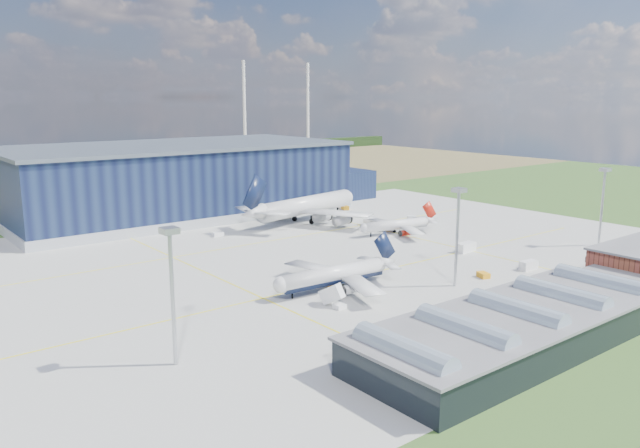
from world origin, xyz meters
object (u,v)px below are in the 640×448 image
(airliner_navy, at_px, (333,266))
(airstair, at_px, (332,298))
(light_mast_center, at_px, (458,221))
(gse_van_c, at_px, (528,265))
(light_mast_east, at_px, (603,194))
(gse_cart_a, at_px, (412,218))
(gse_tug_b, at_px, (483,275))
(airliner_red, at_px, (396,220))
(gse_cart_b, at_px, (218,234))
(gse_van_a, at_px, (466,247))
(gse_tug_a, at_px, (329,282))
(gse_tug_c, at_px, (345,208))
(light_mast_west, at_px, (171,274))
(car_a, at_px, (540,298))
(airliner_widebody, at_px, (306,196))
(hangar, at_px, (183,182))
(gse_van_b, at_px, (371,222))

(airliner_navy, bearing_deg, airstair, 52.60)
(light_mast_center, relative_size, gse_van_c, 4.72)
(light_mast_east, distance_m, gse_cart_a, 65.48)
(gse_tug_b, bearing_deg, gse_van_c, 10.27)
(airliner_navy, bearing_deg, airliner_red, -144.98)
(gse_cart_b, bearing_deg, gse_van_a, -135.86)
(gse_tug_a, height_order, gse_tug_c, gse_tug_a)
(light_mast_center, xyz_separation_m, gse_tug_c, (45.19, 92.00, -14.65))
(light_mast_center, bearing_deg, gse_tug_b, 0.75)
(airliner_red, bearing_deg, gse_cart_b, -22.64)
(gse_tug_b, distance_m, gse_cart_b, 85.10)
(light_mast_west, bearing_deg, light_mast_center, 0.00)
(light_mast_east, distance_m, gse_cart_b, 116.05)
(gse_tug_b, relative_size, airstair, 0.63)
(gse_cart_a, bearing_deg, light_mast_center, -145.87)
(light_mast_east, xyz_separation_m, airstair, (-96.20, 7.00, -13.86))
(gse_tug_c, xyz_separation_m, gse_van_c, (-19.59, -94.44, 0.39))
(light_mast_east, xyz_separation_m, car_a, (-58.65, -18.00, -14.90))
(gse_tug_c, bearing_deg, airliner_widebody, -137.44)
(gse_cart_b, bearing_deg, airliner_red, -117.28)
(light_mast_center, bearing_deg, hangar, 93.30)
(airliner_widebody, distance_m, gse_tug_c, 29.51)
(light_mast_west, xyz_separation_m, light_mast_center, (70.00, 0.00, 0.00))
(gse_van_c, xyz_separation_m, airstair, (-56.80, 9.44, 0.41))
(gse_tug_a, bearing_deg, airliner_navy, -111.35)
(airliner_red, distance_m, gse_tug_c, 46.87)
(airliner_widebody, bearing_deg, gse_cart_a, -43.10)
(airstair, bearing_deg, gse_tug_a, 35.96)
(light_mast_east, xyz_separation_m, gse_cart_b, (-82.28, 80.50, -14.73))
(airliner_red, bearing_deg, gse_van_c, 98.50)
(light_mast_east, height_order, gse_tug_b, light_mast_east)
(airliner_widebody, relative_size, gse_van_c, 11.55)
(airliner_navy, relative_size, gse_tug_b, 11.17)
(airliner_red, distance_m, airstair, 72.99)
(gse_cart_a, bearing_deg, hangar, 116.53)
(airliner_navy, bearing_deg, gse_tug_a, -113.08)
(gse_cart_b, bearing_deg, gse_van_b, -100.68)
(light_mast_east, relative_size, gse_van_b, 4.52)
(airliner_red, bearing_deg, gse_van_a, 100.34)
(light_mast_east, height_order, airliner_navy, light_mast_east)
(gse_tug_b, xyz_separation_m, gse_van_b, (22.05, 63.77, 0.49))
(light_mast_east, bearing_deg, gse_van_a, 152.44)
(gse_van_b, bearing_deg, gse_cart_b, 124.13)
(light_mast_west, bearing_deg, gse_van_a, 11.16)
(airliner_widebody, relative_size, gse_van_b, 11.06)
(gse_tug_c, bearing_deg, airstair, -110.01)
(light_mast_east, bearing_deg, gse_cart_a, 102.56)
(airliner_red, height_order, gse_tug_c, airliner_red)
(light_mast_center, bearing_deg, gse_cart_a, 50.60)
(light_mast_center, relative_size, airliner_widebody, 0.41)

